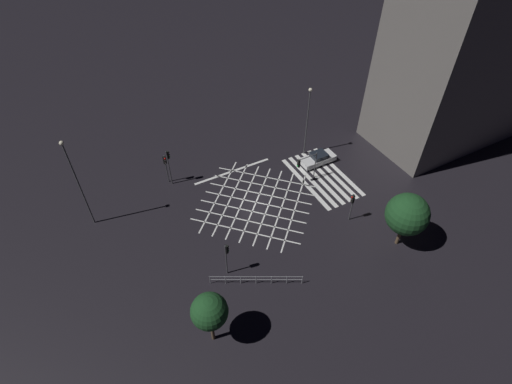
{
  "coord_description": "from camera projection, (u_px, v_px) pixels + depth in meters",
  "views": [
    {
      "loc": [
        -25.91,
        13.98,
        29.85
      ],
      "look_at": [
        0.0,
        0.0,
        1.5
      ],
      "focal_mm": 28.0,
      "sensor_mm": 36.0,
      "label": 1
    }
  ],
  "objects": [
    {
      "name": "road_markings",
      "position": [
        290.0,
        187.0,
        43.62
      ],
      "size": [
        13.96,
        17.9,
        0.01
      ],
      "color": "silver",
      "rests_on": "ground_plane"
    },
    {
      "name": "traffic_light_ne_main",
      "position": [
        166.0,
        164.0,
        42.39
      ],
      "size": [
        0.39,
        0.36,
        3.63
      ],
      "rotation": [
        0.0,
        0.0,
        3.14
      ],
      "color": "#424244",
      "rests_on": "ground_plane"
    },
    {
      "name": "street_tree_far",
      "position": [
        407.0,
        214.0,
        35.26
      ],
      "size": [
        3.87,
        3.87,
        5.91
      ],
      "color": "brown",
      "rests_on": "ground_plane"
    },
    {
      "name": "traffic_light_nw_cross",
      "position": [
        227.0,
        254.0,
        33.67
      ],
      "size": [
        0.36,
        0.39,
        3.83
      ],
      "rotation": [
        0.0,
        0.0,
        -1.57
      ],
      "color": "#424244",
      "rests_on": "ground_plane"
    },
    {
      "name": "street_lamp_west",
      "position": [
        76.0,
        177.0,
        35.63
      ],
      "size": [
        0.4,
        0.4,
        10.04
      ],
      "color": "#424244",
      "rests_on": "ground_plane"
    },
    {
      "name": "street_lamp_east",
      "position": [
        308.0,
        115.0,
        44.1
      ],
      "size": [
        0.41,
        0.41,
        8.7
      ],
      "color": "#424244",
      "rests_on": "ground_plane"
    },
    {
      "name": "traffic_light_median_south",
      "position": [
        305.0,
        163.0,
        42.57
      ],
      "size": [
        0.36,
        2.5,
        3.45
      ],
      "rotation": [
        0.0,
        0.0,
        1.57
      ],
      "color": "#424244",
      "rests_on": "ground_plane"
    },
    {
      "name": "street_tree_near",
      "position": [
        209.0,
        312.0,
        28.34
      ],
      "size": [
        2.76,
        2.76,
        5.47
      ],
      "color": "brown",
      "rests_on": "ground_plane"
    },
    {
      "name": "ground_plane",
      "position": [
        256.0,
        202.0,
        41.91
      ],
      "size": [
        200.0,
        200.0,
        0.0
      ],
      "primitive_type": "plane",
      "color": "black"
    },
    {
      "name": "waiting_car",
      "position": [
        318.0,
        158.0,
        46.18
      ],
      "size": [
        1.73,
        4.16,
        1.3
      ],
      "rotation": [
        0.0,
        0.0,
        1.57
      ],
      "color": "silver",
      "rests_on": "ground_plane"
    },
    {
      "name": "traffic_light_ne_cross",
      "position": [
        169.0,
        161.0,
        41.83
      ],
      "size": [
        0.36,
        0.39,
        4.48
      ],
      "rotation": [
        0.0,
        0.0,
        -1.57
      ],
      "color": "#424244",
      "rests_on": "ground_plane"
    },
    {
      "name": "pedestrian_railing",
      "position": [
        256.0,
        279.0,
        34.29
      ],
      "size": [
        3.83,
        7.06,
        1.05
      ],
      "rotation": [
        0.0,
        0.0,
        -2.07
      ],
      "color": "#9EA0A5",
      "rests_on": "ground_plane"
    },
    {
      "name": "office_building",
      "position": [
        505.0,
        46.0,
        46.21
      ],
      "size": [
        10.06,
        30.96,
        19.95
      ],
      "rotation": [
        0.0,
        0.0,
        1.57
      ],
      "color": "slate",
      "rests_on": "ground_plane"
    },
    {
      "name": "traffic_light_sw_cross",
      "position": [
        352.0,
        202.0,
        38.41
      ],
      "size": [
        0.36,
        0.39,
        3.46
      ],
      "rotation": [
        0.0,
        0.0,
        1.57
      ],
      "color": "#424244",
      "rests_on": "ground_plane"
    }
  ]
}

